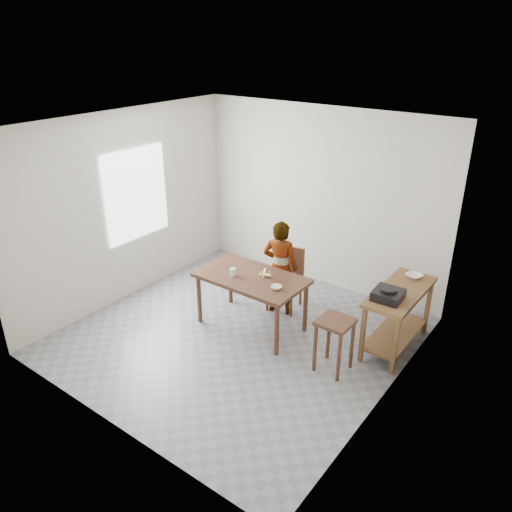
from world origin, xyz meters
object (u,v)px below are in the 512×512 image
Objects in this scene: child at (280,268)px; stool at (334,345)px; dining_chair at (284,280)px; dining_table at (251,302)px; prep_counter at (397,319)px.

child reaches higher than stool.
child is at bearing -101.27° from dining_chair.
dining_table is 1.86m from prep_counter.
dining_chair is (0.00, 0.11, -0.24)m from child.
prep_counter is 0.96m from stool.
dining_table reaches higher than stool.
dining_table is 1.60× the size of dining_chair.
prep_counter is 1.37× the size of dining_chair.
child reaches higher than dining_chair.
stool is (1.24, -0.84, -0.11)m from dining_chair.
dining_chair reaches higher than stool.
dining_chair reaches higher than prep_counter.
prep_counter is 1.64m from dining_chair.
dining_chair is 1.32× the size of stool.
dining_chair is (0.08, 0.67, 0.06)m from dining_table.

